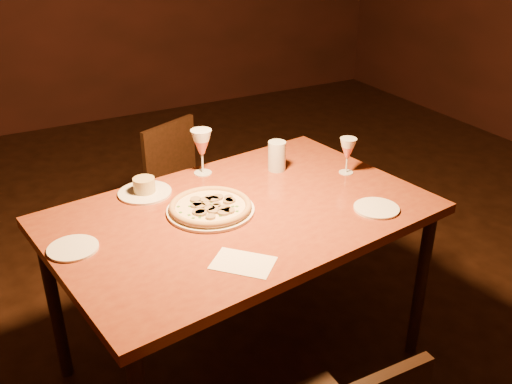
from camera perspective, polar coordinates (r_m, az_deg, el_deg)
name	(u,v)px	position (r m, az deg, el deg)	size (l,w,h in m)	color
floor	(294,338)	(2.79, 3.82, -14.33)	(7.00, 7.00, 0.00)	#331B11
dining_table	(241,226)	(2.25, -1.47, -3.40)	(1.56, 1.12, 0.77)	brown
chair_far	(186,185)	(3.20, -7.02, 0.71)	(0.49, 0.49, 0.78)	black
pizza_plate	(210,207)	(2.20, -4.57, -1.51)	(0.34, 0.34, 0.04)	white
ramekin_saucer	(144,189)	(2.38, -11.09, 0.32)	(0.22, 0.22, 0.07)	white
wine_glass_far	(202,152)	(2.49, -5.43, 4.00)	(0.09, 0.09, 0.20)	#CD6455
wine_glass_right	(347,156)	(2.52, 9.11, 3.59)	(0.07, 0.07, 0.16)	#CD6455
water_tumbler	(277,156)	(2.53, 2.10, 3.63)	(0.08, 0.08, 0.13)	silver
side_plate_left	(73,248)	(2.07, -17.84, -5.37)	(0.17, 0.17, 0.01)	white
side_plate_near	(376,208)	(2.27, 11.95, -1.60)	(0.18, 0.18, 0.01)	white
menu_card	(243,263)	(1.90, -1.30, -7.10)	(0.14, 0.20, 0.00)	white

